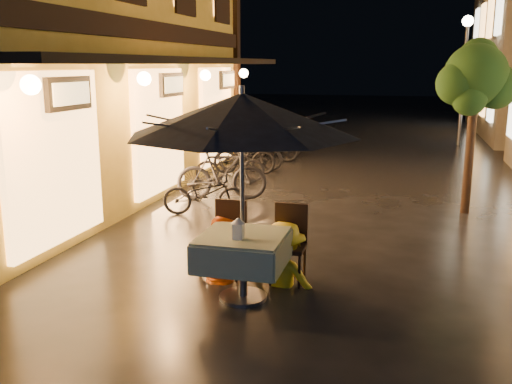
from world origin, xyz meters
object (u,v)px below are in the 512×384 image
(patio_umbrella, at_px, (242,115))
(person_yellow, at_px, (284,224))
(table_lantern, at_px, (238,227))
(bicycle_0, at_px, (205,193))
(cafe_table, at_px, (243,251))
(person_orange, at_px, (220,218))

(patio_umbrella, xyz_separation_m, person_yellow, (0.36, 0.60, -1.38))
(table_lantern, height_order, bicycle_0, table_lantern)
(cafe_table, bearing_deg, patio_umbrella, 18.43)
(person_orange, xyz_separation_m, person_yellow, (0.82, 0.00, -0.02))
(person_yellow, bearing_deg, table_lantern, 72.40)
(table_lantern, distance_m, person_orange, 0.91)
(cafe_table, bearing_deg, bicycle_0, 116.39)
(table_lantern, xyz_separation_m, person_orange, (-0.47, 0.77, -0.13))
(patio_umbrella, distance_m, person_orange, 1.56)
(cafe_table, distance_m, patio_umbrella, 1.56)
(cafe_table, height_order, bicycle_0, bicycle_0)
(person_orange, bearing_deg, patio_umbrella, 141.33)
(cafe_table, height_order, table_lantern, table_lantern)
(person_yellow, distance_m, bicycle_0, 3.59)
(bicycle_0, bearing_deg, table_lantern, -168.62)
(cafe_table, distance_m, person_yellow, 0.72)
(table_lantern, xyz_separation_m, person_yellow, (0.36, 0.77, -0.15))
(patio_umbrella, xyz_separation_m, bicycle_0, (-1.73, 3.49, -1.75))
(table_lantern, xyz_separation_m, bicycle_0, (-1.73, 3.66, -0.52))
(cafe_table, xyz_separation_m, bicycle_0, (-1.73, 3.49, -0.19))
(patio_umbrella, distance_m, bicycle_0, 4.27)
(patio_umbrella, relative_size, person_orange, 1.65)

